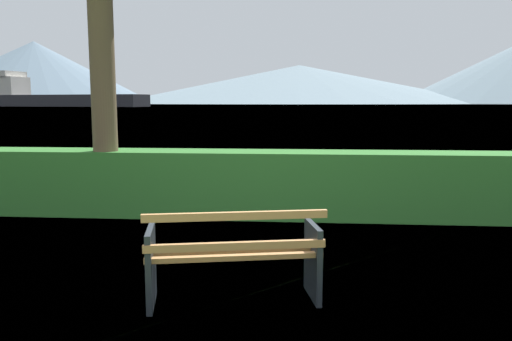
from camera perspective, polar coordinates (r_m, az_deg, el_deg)
name	(u,v)px	position (r m, az deg, el deg)	size (l,w,h in m)	color
ground_plane	(233,300)	(4.68, -2.54, -14.28)	(1400.00, 1400.00, 0.00)	#567A38
water_surface	(298,105)	(312.90, 4.78, 7.34)	(620.00, 620.00, 0.00)	slate
park_bench	(234,256)	(4.49, -2.52, -9.57)	(1.59, 0.86, 0.87)	#A0703F
hedge_row	(262,184)	(7.82, 0.62, -1.50)	(9.24, 0.79, 1.00)	#2D6B28
cargo_ship_large	(45,96)	(221.70, -22.60, 7.68)	(77.92, 31.25, 14.17)	#232328
distant_hills	(330,75)	(573.18, 8.33, 10.53)	(831.73, 427.91, 77.81)	slate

